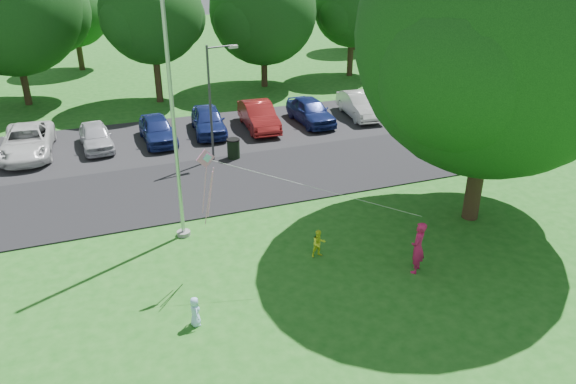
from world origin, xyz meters
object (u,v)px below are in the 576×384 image
object	(u,v)px
big_tree	(496,45)
child_yellow	(319,243)
trash_can	(233,149)
child_blue	(195,311)
kite	(212,173)
street_lamp	(214,93)
woman	(418,248)
flagpole	(174,129)

from	to	relation	value
big_tree	child_yellow	distance (m)	9.14
trash_can	child_yellow	world-z (taller)	trash_can
child_blue	kite	size ratio (longest dim) A/B	0.14
trash_can	kite	size ratio (longest dim) A/B	0.16
street_lamp	child_yellow	world-z (taller)	street_lamp
big_tree	child_yellow	world-z (taller)	big_tree
street_lamp	big_tree	distance (m)	12.69
child_yellow	child_blue	distance (m)	5.27
woman	big_tree	bearing A→B (deg)	167.87
street_lamp	trash_can	xyz separation A→B (m)	(0.78, -0.15, -2.84)
woman	child_blue	world-z (taller)	woman
street_lamp	child_yellow	distance (m)	10.35
trash_can	child_blue	distance (m)	12.71
trash_can	child_yellow	size ratio (longest dim) A/B	1.02
woman	child_blue	size ratio (longest dim) A/B	1.95
street_lamp	child_yellow	bearing A→B (deg)	-93.70
child_yellow	big_tree	bearing A→B (deg)	2.49
trash_can	kite	xyz separation A→B (m)	(-3.18, -9.53, 3.12)
woman	kite	size ratio (longest dim) A/B	0.27
child_yellow	kite	xyz separation A→B (m)	(-3.54, 0.20, 3.13)
flagpole	child_yellow	distance (m)	6.33
child_blue	trash_can	bearing A→B (deg)	-21.45
woman	kite	bearing A→B (deg)	-63.30
child_yellow	child_blue	size ratio (longest dim) A/B	1.09
trash_can	kite	distance (m)	10.52
big_tree	child_yellow	bearing A→B (deg)	-175.98
child_yellow	child_blue	bearing A→B (deg)	-157.12
child_blue	kite	world-z (taller)	kite
street_lamp	flagpole	bearing A→B (deg)	-124.11
street_lamp	kite	xyz separation A→B (m)	(-2.40, -9.68, 0.28)
flagpole	street_lamp	xyz separation A→B (m)	(3.00, 6.78, -0.80)
woman	child_yellow	size ratio (longest dim) A/B	1.80
big_tree	kite	distance (m)	10.67
woman	child_blue	distance (m)	7.48
woman	child_blue	bearing A→B (deg)	-42.38
woman	kite	xyz separation A→B (m)	(-6.21, 2.20, 2.73)
kite	trash_can	bearing A→B (deg)	59.76
woman	child_yellow	distance (m)	3.36
kite	woman	bearing A→B (deg)	-31.30
trash_can	child_blue	size ratio (longest dim) A/B	1.11
street_lamp	woman	bearing A→B (deg)	-82.50
flagpole	kite	size ratio (longest dim) A/B	1.50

